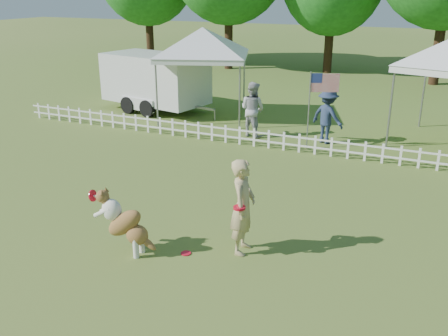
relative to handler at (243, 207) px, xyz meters
name	(u,v)px	position (x,y,z in m)	size (l,w,h in m)	color
ground	(208,260)	(-0.46, -0.58, -0.95)	(120.00, 120.00, 0.00)	#3D611E
picket_fence	(307,144)	(-0.46, 6.42, -0.65)	(22.00, 0.08, 0.60)	white
handler	(243,207)	(0.00, 0.00, 0.00)	(0.69, 0.45, 1.89)	tan
dog	(125,223)	(-2.02, -0.97, -0.32)	(1.21, 0.40, 1.26)	brown
frisbee_on_turf	(186,253)	(-0.95, -0.56, -0.94)	(0.20, 0.20, 0.02)	red
canopy_tent_left	(203,75)	(-5.37, 9.14, 0.74)	(3.26, 3.26, 3.37)	silver
cargo_trailer	(155,82)	(-7.74, 9.47, 0.23)	(5.32, 2.34, 2.34)	silver
flag_pole	(309,111)	(-0.60, 6.91, 0.28)	(0.94, 0.10, 2.44)	gray
spectator_a	(253,109)	(-2.71, 7.55, -0.01)	(0.91, 0.71, 1.87)	#ACABB0
spectator_b	(327,116)	(-0.19, 7.77, -0.05)	(1.16, 0.67, 1.80)	#253250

